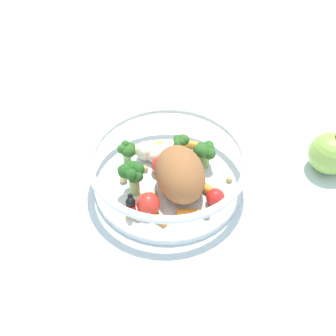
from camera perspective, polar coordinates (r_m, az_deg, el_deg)
The scene contains 3 objects.
ground_plane at distance 0.64m, azimuth -0.90°, elevation -2.25°, with size 2.40×2.40×0.00m, color silver.
food_container at distance 0.62m, azimuth 0.26°, elevation -0.21°, with size 0.23×0.23×0.08m.
loose_apple at distance 0.69m, azimuth 20.61°, elevation 1.84°, with size 0.06×0.06×0.08m.
Camera 1 is at (0.02, 0.43, 0.48)m, focal length 46.25 mm.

